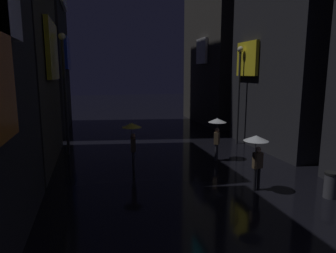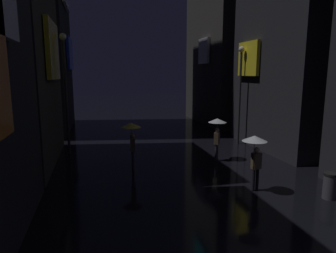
# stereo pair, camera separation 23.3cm
# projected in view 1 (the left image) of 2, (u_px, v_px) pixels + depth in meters

# --- Properties ---
(building_right_far) EXTENTS (4.25, 8.73, 17.72)m
(building_right_far) POSITION_uv_depth(u_px,v_px,m) (222.00, 20.00, 25.74)
(building_right_far) COLOR #33302D
(building_right_far) RESTS_ON ground
(pedestrian_foreground_left_yellow) EXTENTS (0.90, 0.90, 2.12)m
(pedestrian_foreground_left_yellow) POSITION_uv_depth(u_px,v_px,m) (132.00, 133.00, 13.50)
(pedestrian_foreground_left_yellow) COLOR #2D2D38
(pedestrian_foreground_left_yellow) RESTS_ON ground
(pedestrian_near_crossing_clear) EXTENTS (0.90, 0.90, 2.12)m
(pedestrian_near_crossing_clear) POSITION_uv_depth(u_px,v_px,m) (257.00, 147.00, 10.89)
(pedestrian_near_crossing_clear) COLOR black
(pedestrian_near_crossing_clear) RESTS_ON ground
(pedestrian_far_right_clear) EXTENTS (0.90, 0.90, 2.12)m
(pedestrian_far_right_clear) POSITION_uv_depth(u_px,v_px,m) (217.00, 127.00, 14.91)
(pedestrian_far_right_clear) COLOR #2D2D38
(pedestrian_far_right_clear) RESTS_ON ground
(streetlamp_left_far) EXTENTS (0.36, 0.36, 6.36)m
(streetlamp_left_far) POSITION_uv_depth(u_px,v_px,m) (65.00, 82.00, 15.56)
(streetlamp_left_far) COLOR #2D2D33
(streetlamp_left_far) RESTS_ON ground
(streetlamp_right_far) EXTENTS (0.36, 0.36, 5.91)m
(streetlamp_right_far) POSITION_uv_depth(u_px,v_px,m) (239.00, 85.00, 18.07)
(streetlamp_right_far) COLOR #2D2D33
(streetlamp_right_far) RESTS_ON ground
(trash_bin) EXTENTS (0.46, 0.46, 0.93)m
(trash_bin) POSITION_uv_depth(u_px,v_px,m) (331.00, 185.00, 10.48)
(trash_bin) COLOR #3F3F47
(trash_bin) RESTS_ON ground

